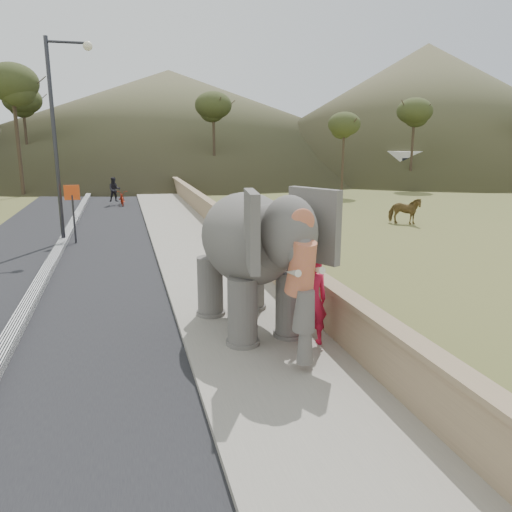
{
  "coord_description": "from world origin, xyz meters",
  "views": [
    {
      "loc": [
        -2.55,
        -7.41,
        4.19
      ],
      "look_at": [
        0.2,
        2.83,
        1.7
      ],
      "focal_mm": 35.0,
      "sensor_mm": 36.0,
      "label": 1
    }
  ],
  "objects_px": {
    "cow": "(404,211)",
    "motorcyclist": "(119,195)",
    "lamppost": "(61,121)",
    "elephant_and_man": "(249,258)"
  },
  "relations": [
    {
      "from": "cow",
      "to": "motorcyclist",
      "type": "xyz_separation_m",
      "value": [
        -13.85,
        11.25,
        0.02
      ]
    },
    {
      "from": "motorcyclist",
      "to": "lamppost",
      "type": "bearing_deg",
      "value": -99.42
    },
    {
      "from": "cow",
      "to": "motorcyclist",
      "type": "bearing_deg",
      "value": 89.06
    },
    {
      "from": "elephant_and_man",
      "to": "cow",
      "type": "bearing_deg",
      "value": 47.08
    },
    {
      "from": "motorcyclist",
      "to": "cow",
      "type": "bearing_deg",
      "value": -39.09
    },
    {
      "from": "motorcyclist",
      "to": "elephant_and_man",
      "type": "bearing_deg",
      "value": -83.21
    },
    {
      "from": "lamppost",
      "to": "motorcyclist",
      "type": "bearing_deg",
      "value": 80.58
    },
    {
      "from": "lamppost",
      "to": "motorcyclist",
      "type": "distance_m",
      "value": 12.63
    },
    {
      "from": "elephant_and_man",
      "to": "motorcyclist",
      "type": "distance_m",
      "value": 23.36
    },
    {
      "from": "lamppost",
      "to": "elephant_and_man",
      "type": "bearing_deg",
      "value": -67.6
    }
  ]
}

